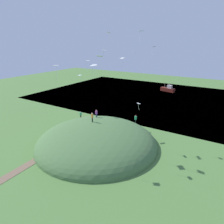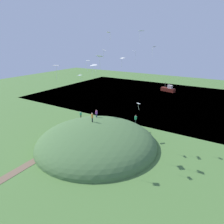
{
  "view_description": "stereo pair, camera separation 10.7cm",
  "coord_description": "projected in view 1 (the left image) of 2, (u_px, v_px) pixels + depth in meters",
  "views": [
    {
      "loc": [
        33.83,
        22.84,
        18.19
      ],
      "look_at": [
        2.39,
        3.3,
        5.07
      ],
      "focal_mm": 31.85,
      "sensor_mm": 36.0,
      "label": 1
    },
    {
      "loc": [
        33.78,
        22.93,
        18.19
      ],
      "look_at": [
        2.39,
        3.3,
        5.07
      ],
      "focal_mm": 31.85,
      "sensor_mm": 36.0,
      "label": 2
    }
  ],
  "objects": [
    {
      "name": "kite_0",
      "position": [
        95.0,
        66.0,
        39.16
      ],
      "size": [
        1.09,
        1.05,
        2.31
      ],
      "color": "white"
    },
    {
      "name": "kite_5",
      "position": [
        100.0,
        57.0,
        31.07
      ],
      "size": [
        0.72,
        1.02,
        2.11
      ],
      "color": "white"
    },
    {
      "name": "person_near_shore",
      "position": [
        136.0,
        118.0,
        42.56
      ],
      "size": [
        0.52,
        0.52,
        1.84
      ],
      "rotation": [
        0.0,
        0.0,
        0.09
      ],
      "color": "black",
      "rests_on": "grass_hill"
    },
    {
      "name": "lake_water",
      "position": [
        154.0,
        97.0,
        69.43
      ],
      "size": [
        51.52,
        80.0,
        0.4
      ],
      "primitive_type": "cube",
      "color": "teal",
      "rests_on": "ground_plane"
    },
    {
      "name": "kite_1",
      "position": [
        134.0,
        51.0,
        45.7
      ],
      "size": [
        1.16,
        1.09,
        2.11
      ],
      "color": "white"
    },
    {
      "name": "kite_3",
      "position": [
        109.0,
        33.0,
        34.92
      ],
      "size": [
        0.68,
        0.79,
        1.41
      ],
      "color": "#F5E7CF"
    },
    {
      "name": "ground_plane",
      "position": [
        105.0,
        128.0,
        44.52
      ],
      "size": [
        160.0,
        160.0,
        0.0
      ],
      "primitive_type": "plane",
      "color": "#497035"
    },
    {
      "name": "dirt_path",
      "position": [
        12.0,
        174.0,
        28.83
      ],
      "size": [
        11.29,
        1.7,
        0.04
      ],
      "primitive_type": "cube",
      "rotation": [
        0.0,
        0.0,
        0.02
      ],
      "color": "brown",
      "rests_on": "ground_plane"
    },
    {
      "name": "kite_10",
      "position": [
        154.0,
        47.0,
        40.32
      ],
      "size": [
        0.82,
        0.63,
        1.96
      ],
      "color": "white"
    },
    {
      "name": "kite_11",
      "position": [
        122.0,
        59.0,
        44.61
      ],
      "size": [
        1.2,
        1.35,
        2.2
      ],
      "color": "silver"
    },
    {
      "name": "kite_6",
      "position": [
        88.0,
        61.0,
        29.77
      ],
      "size": [
        0.85,
        0.9,
        1.51
      ],
      "color": "silver"
    },
    {
      "name": "kite_2",
      "position": [
        141.0,
        31.0,
        35.49
      ],
      "size": [
        1.23,
        1.29,
        2.08
      ],
      "color": "white"
    },
    {
      "name": "kite_8",
      "position": [
        80.0,
        75.0,
        43.15
      ],
      "size": [
        1.14,
        0.87,
        1.43
      ],
      "color": "white"
    },
    {
      "name": "kite_4",
      "position": [
        93.0,
        66.0,
        32.0
      ],
      "size": [
        1.36,
        1.34,
        1.93
      ],
      "color": "white"
    },
    {
      "name": "person_with_child",
      "position": [
        81.0,
        114.0,
        45.15
      ],
      "size": [
        0.47,
        0.47,
        1.56
      ],
      "rotation": [
        0.0,
        0.0,
        0.01
      ],
      "color": "#402D27",
      "rests_on": "grass_hill"
    },
    {
      "name": "person_on_hilltop",
      "position": [
        92.0,
        116.0,
        37.51
      ],
      "size": [
        0.51,
        0.51,
        1.84
      ],
      "rotation": [
        0.0,
        0.0,
        5.28
      ],
      "color": "black",
      "rests_on": "grass_hill"
    },
    {
      "name": "person_walking_path",
      "position": [
        96.0,
        113.0,
        41.08
      ],
      "size": [
        0.5,
        0.5,
        1.58
      ],
      "rotation": [
        0.0,
        0.0,
        6.16
      ],
      "color": "navy",
      "rests_on": "grass_hill"
    },
    {
      "name": "kite_7",
      "position": [
        56.0,
        66.0,
        28.49
      ],
      "size": [
        0.94,
        1.05,
        2.06
      ],
      "color": "silver"
    },
    {
      "name": "boat_on_lake",
      "position": [
        168.0,
        89.0,
        76.68
      ],
      "size": [
        3.0,
        5.77,
        3.48
      ],
      "rotation": [
        0.0,
        0.0,
        1.32
      ],
      "color": "#561A13",
      "rests_on": "lake_water"
    },
    {
      "name": "grass_hill",
      "position": [
        97.0,
        144.0,
        37.44
      ],
      "size": [
        22.43,
        22.57,
        7.59
      ],
      "primitive_type": "ellipsoid",
      "color": "#46693A",
      "rests_on": "ground_plane"
    },
    {
      "name": "kite_12",
      "position": [
        104.0,
        50.0,
        34.78
      ],
      "size": [
        1.16,
        1.07,
        1.49
      ],
      "color": "white"
    },
    {
      "name": "kite_9",
      "position": [
        139.0,
        104.0,
        34.24
      ],
      "size": [
        0.78,
        0.81,
        1.33
      ],
      "color": "white"
    }
  ]
}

